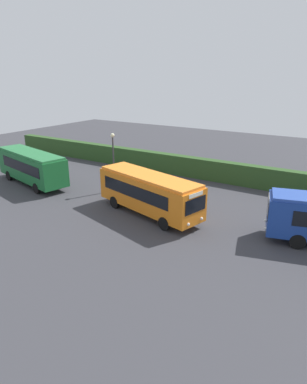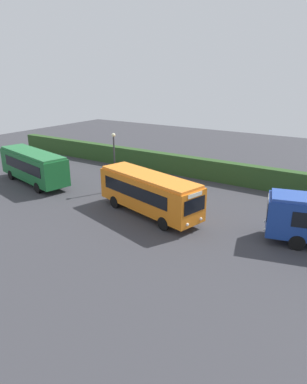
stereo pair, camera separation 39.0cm
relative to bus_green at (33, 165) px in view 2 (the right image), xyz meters
name	(u,v)px [view 2 (the right image)]	position (x,y,z in m)	size (l,w,h in m)	color
ground_plane	(139,209)	(12.74, 0.09, -1.88)	(83.79, 83.79, 0.00)	#38383D
bus_green	(33,165)	(0.00, 0.00, 0.00)	(9.83, 4.48, 3.27)	#19602D
bus_orange	(149,192)	(14.03, -0.31, -0.03)	(9.66, 4.82, 3.22)	orange
person_left	(62,168)	(0.76, 3.02, -0.88)	(0.37, 0.50, 1.89)	silver
hedge_row	(197,168)	(12.74, 10.78, -0.82)	(53.90, 1.04, 2.12)	#2C4C22
lamppost	(114,155)	(8.26, 2.64, 1.54)	(0.36, 0.36, 5.45)	#38383D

